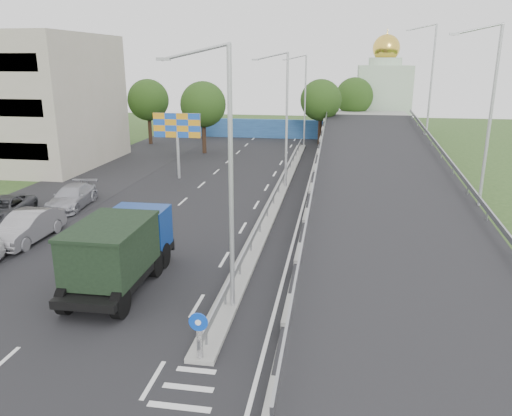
% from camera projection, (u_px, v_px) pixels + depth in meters
% --- Properties ---
extents(ground, '(160.00, 160.00, 0.00)m').
position_uv_depth(ground, '(180.00, 406.00, 14.52)').
color(ground, '#2D4C1E').
rests_on(ground, ground).
extents(road_surface, '(26.00, 90.00, 0.04)m').
position_uv_depth(road_surface, '(228.00, 208.00, 33.91)').
color(road_surface, black).
rests_on(road_surface, ground).
extents(parking_strip, '(8.00, 90.00, 0.05)m').
position_uv_depth(parking_strip, '(52.00, 200.00, 35.94)').
color(parking_strip, black).
rests_on(parking_strip, ground).
extents(median, '(1.00, 44.00, 0.20)m').
position_uv_depth(median, '(279.00, 194.00, 37.20)').
color(median, gray).
rests_on(median, ground).
extents(overpass_ramp, '(10.00, 50.00, 3.50)m').
position_uv_depth(overpass_ramp, '(383.00, 176.00, 35.56)').
color(overpass_ramp, gray).
rests_on(overpass_ramp, ground).
extents(median_guardrail, '(0.09, 44.00, 0.71)m').
position_uv_depth(median_guardrail, '(279.00, 185.00, 37.01)').
color(median_guardrail, gray).
rests_on(median_guardrail, median).
extents(sign_bollard, '(0.64, 0.23, 1.67)m').
position_uv_depth(sign_bollard, '(199.00, 335.00, 16.29)').
color(sign_bollard, black).
rests_on(sign_bollard, median).
extents(lamp_post_near, '(2.74, 0.18, 10.08)m').
position_uv_depth(lamp_post_near, '(226.00, 168.00, 18.53)').
color(lamp_post_near, '#B2B5B7').
rests_on(lamp_post_near, median).
extents(lamp_post_mid, '(2.74, 0.18, 10.08)m').
position_uv_depth(lamp_post_mid, '(284.00, 114.00, 37.45)').
color(lamp_post_mid, '#B2B5B7').
rests_on(lamp_post_mid, median).
extents(lamp_post_far, '(2.74, 0.18, 10.08)m').
position_uv_depth(lamp_post_far, '(304.00, 96.00, 56.36)').
color(lamp_post_far, '#B2B5B7').
rests_on(lamp_post_far, median).
extents(blue_wall, '(30.00, 0.50, 2.40)m').
position_uv_depth(blue_wall, '(274.00, 129.00, 63.99)').
color(blue_wall, navy).
rests_on(blue_wall, ground).
extents(church, '(7.00, 7.00, 13.80)m').
position_uv_depth(church, '(383.00, 93.00, 68.20)').
color(church, '#B2CCAD').
rests_on(church, ground).
extents(billboard, '(4.00, 0.24, 5.50)m').
position_uv_depth(billboard, '(177.00, 129.00, 41.22)').
color(billboard, '#B2B5B7').
rests_on(billboard, ground).
extents(tree_left_mid, '(4.80, 4.80, 7.60)m').
position_uv_depth(tree_left_mid, '(203.00, 105.00, 52.44)').
color(tree_left_mid, black).
rests_on(tree_left_mid, ground).
extents(tree_median_far, '(4.80, 4.80, 7.60)m').
position_uv_depth(tree_median_far, '(321.00, 100.00, 58.14)').
color(tree_median_far, black).
rests_on(tree_median_far, ground).
extents(tree_left_far, '(4.80, 4.80, 7.60)m').
position_uv_depth(tree_left_far, '(148.00, 100.00, 58.42)').
color(tree_left_far, black).
rests_on(tree_left_far, ground).
extents(tree_ramp_far, '(4.80, 4.80, 7.60)m').
position_uv_depth(tree_ramp_far, '(354.00, 97.00, 64.14)').
color(tree_ramp_far, black).
rests_on(tree_ramp_far, ground).
extents(dump_truck, '(2.86, 7.22, 3.17)m').
position_uv_depth(dump_truck, '(120.00, 248.00, 21.84)').
color(dump_truck, black).
rests_on(dump_truck, ground).
extents(parked_car_b, '(1.84, 5.11, 1.68)m').
position_uv_depth(parked_car_b, '(27.00, 227.00, 27.50)').
color(parked_car_b, gray).
rests_on(parked_car_b, ground).
extents(parked_car_c, '(3.21, 5.58, 1.46)m').
position_uv_depth(parked_car_c, '(3.00, 210.00, 31.05)').
color(parked_car_c, '#333438').
rests_on(parked_car_c, ground).
extents(parked_car_d, '(2.58, 5.31, 1.49)m').
position_uv_depth(parked_car_d, '(72.00, 197.00, 33.90)').
color(parked_car_d, '#9D9DA5').
rests_on(parked_car_d, ground).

